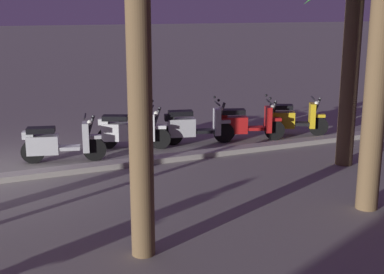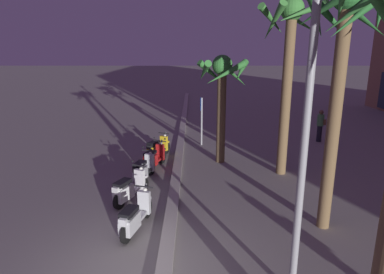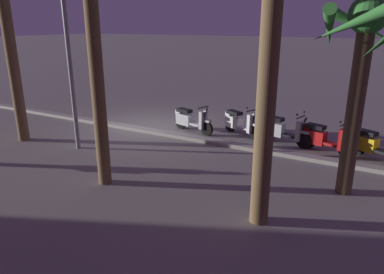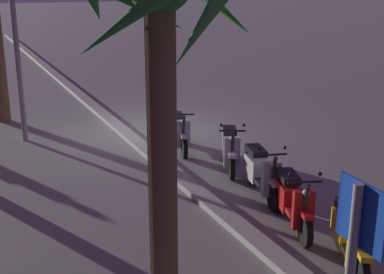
{
  "view_description": "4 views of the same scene",
  "coord_description": "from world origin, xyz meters",
  "px_view_note": "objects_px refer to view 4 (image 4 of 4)",
  "views": [
    {
      "loc": [
        0.04,
        11.11,
        3.33
      ],
      "look_at": [
        -3.14,
        3.91,
        1.4
      ],
      "focal_mm": 49.17,
      "sensor_mm": 36.0,
      "label": 1
    },
    {
      "loc": [
        6.09,
        1.13,
        4.64
      ],
      "look_at": [
        -6.39,
        1.11,
        1.38
      ],
      "focal_mm": 31.07,
      "sensor_mm": 36.0,
      "label": 2
    },
    {
      "loc": [
        -8.01,
        10.89,
        3.9
      ],
      "look_at": [
        -3.84,
        3.29,
        1.11
      ],
      "focal_mm": 33.16,
      "sensor_mm": 36.0,
      "label": 3
    },
    {
      "loc": [
        -13.17,
        4.55,
        4.02
      ],
      "look_at": [
        -4.93,
        0.73,
        1.29
      ],
      "focal_mm": 48.09,
      "sensor_mm": 36.0,
      "label": 4
    }
  ],
  "objects_px": {
    "scooter_red_tail_end": "(292,200)",
    "palm_tree_far_corner": "(159,46)",
    "scooter_white_lead_nearest": "(230,148)",
    "scooter_silver_second_in_line": "(179,131)",
    "scooter_yellow_far_back": "(350,235)",
    "scooter_silver_mid_front": "(260,172)"
  },
  "relations": [
    {
      "from": "scooter_yellow_far_back",
      "to": "scooter_silver_second_in_line",
      "type": "relative_size",
      "value": 0.86
    },
    {
      "from": "scooter_silver_mid_front",
      "to": "palm_tree_far_corner",
      "type": "height_order",
      "value": "palm_tree_far_corner"
    },
    {
      "from": "scooter_silver_mid_front",
      "to": "scooter_silver_second_in_line",
      "type": "distance_m",
      "value": 3.41
    },
    {
      "from": "scooter_yellow_far_back",
      "to": "palm_tree_far_corner",
      "type": "height_order",
      "value": "palm_tree_far_corner"
    },
    {
      "from": "scooter_red_tail_end",
      "to": "scooter_silver_mid_front",
      "type": "bearing_deg",
      "value": -9.0
    },
    {
      "from": "scooter_red_tail_end",
      "to": "palm_tree_far_corner",
      "type": "bearing_deg",
      "value": 108.97
    },
    {
      "from": "scooter_red_tail_end",
      "to": "scooter_white_lead_nearest",
      "type": "xyz_separation_m",
      "value": [
        2.99,
        -0.44,
        -0.0
      ]
    },
    {
      "from": "scooter_yellow_far_back",
      "to": "scooter_red_tail_end",
      "type": "xyz_separation_m",
      "value": [
        1.43,
        0.01,
        -0.0
      ]
    },
    {
      "from": "scooter_red_tail_end",
      "to": "scooter_silver_second_in_line",
      "type": "height_order",
      "value": "scooter_red_tail_end"
    },
    {
      "from": "scooter_silver_second_in_line",
      "to": "scooter_red_tail_end",
      "type": "bearing_deg",
      "value": -179.47
    },
    {
      "from": "scooter_white_lead_nearest",
      "to": "palm_tree_far_corner",
      "type": "bearing_deg",
      "value": 140.95
    },
    {
      "from": "scooter_white_lead_nearest",
      "to": "scooter_yellow_far_back",
      "type": "bearing_deg",
      "value": 174.48
    },
    {
      "from": "scooter_yellow_far_back",
      "to": "scooter_silver_second_in_line",
      "type": "height_order",
      "value": "same"
    },
    {
      "from": "scooter_yellow_far_back",
      "to": "scooter_red_tail_end",
      "type": "relative_size",
      "value": 0.9
    },
    {
      "from": "scooter_red_tail_end",
      "to": "scooter_white_lead_nearest",
      "type": "bearing_deg",
      "value": -8.36
    },
    {
      "from": "scooter_silver_second_in_line",
      "to": "palm_tree_far_corner",
      "type": "bearing_deg",
      "value": 154.64
    },
    {
      "from": "scooter_yellow_far_back",
      "to": "scooter_white_lead_nearest",
      "type": "xyz_separation_m",
      "value": [
        4.42,
        -0.43,
        -0.0
      ]
    },
    {
      "from": "scooter_yellow_far_back",
      "to": "scooter_white_lead_nearest",
      "type": "bearing_deg",
      "value": -5.52
    },
    {
      "from": "scooter_red_tail_end",
      "to": "scooter_white_lead_nearest",
      "type": "distance_m",
      "value": 3.02
    },
    {
      "from": "scooter_yellow_far_back",
      "to": "palm_tree_far_corner",
      "type": "xyz_separation_m",
      "value": [
        0.48,
        2.77,
        2.86
      ]
    },
    {
      "from": "scooter_yellow_far_back",
      "to": "palm_tree_far_corner",
      "type": "relative_size",
      "value": 0.35
    },
    {
      "from": "scooter_yellow_far_back",
      "to": "scooter_silver_mid_front",
      "type": "height_order",
      "value": "scooter_silver_mid_front"
    }
  ]
}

